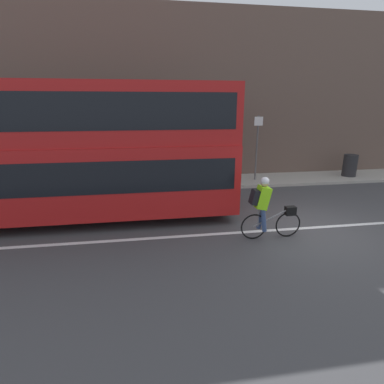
{
  "coord_description": "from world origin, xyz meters",
  "views": [
    {
      "loc": [
        -4.31,
        -6.88,
        3.24
      ],
      "look_at": [
        -3.13,
        0.67,
        1.0
      ],
      "focal_mm": 28.0,
      "sensor_mm": 36.0,
      "label": 1
    }
  ],
  "objects_px": {
    "trash_bin": "(350,165)",
    "bus": "(63,147)",
    "street_sign_post": "(257,145)",
    "cyclist_on_bike": "(266,206)"
  },
  "relations": [
    {
      "from": "cyclist_on_bike",
      "to": "trash_bin",
      "type": "relative_size",
      "value": 1.63
    },
    {
      "from": "bus",
      "to": "cyclist_on_bike",
      "type": "xyz_separation_m",
      "value": [
        5.1,
        -2.22,
        -1.25
      ]
    },
    {
      "from": "cyclist_on_bike",
      "to": "street_sign_post",
      "type": "relative_size",
      "value": 0.59
    },
    {
      "from": "cyclist_on_bike",
      "to": "street_sign_post",
      "type": "height_order",
      "value": "street_sign_post"
    },
    {
      "from": "cyclist_on_bike",
      "to": "street_sign_post",
      "type": "distance_m",
      "value": 5.81
    },
    {
      "from": "bus",
      "to": "street_sign_post",
      "type": "xyz_separation_m",
      "value": [
        6.88,
        3.26,
        -0.49
      ]
    },
    {
      "from": "trash_bin",
      "to": "street_sign_post",
      "type": "relative_size",
      "value": 0.36
    },
    {
      "from": "cyclist_on_bike",
      "to": "street_sign_post",
      "type": "bearing_deg",
      "value": 71.91
    },
    {
      "from": "trash_bin",
      "to": "bus",
      "type": "bearing_deg",
      "value": -163.96
    },
    {
      "from": "bus",
      "to": "cyclist_on_bike",
      "type": "distance_m",
      "value": 5.7
    }
  ]
}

